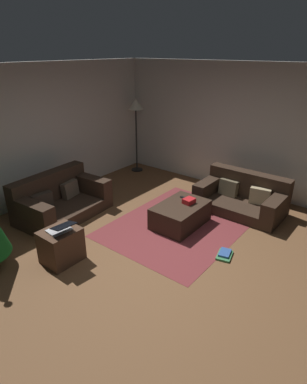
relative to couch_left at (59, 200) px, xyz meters
The scene contains 13 objects.
ground_plane 2.28m from the couch_left, 89.86° to the right, with size 6.40×6.40×0.00m, color brown.
rear_partition 1.35m from the couch_left, 89.64° to the left, with size 6.40×0.12×2.60m, color beige.
corner_partition 4.00m from the couch_left, 35.68° to the right, with size 0.12×6.40×2.60m, color beige.
couch_left is the anchor object (origin of this frame).
couch_right 3.41m from the couch_left, 48.43° to the right, with size 0.91×1.57×0.69m.
ottoman 2.22m from the couch_left, 61.91° to the right, with size 0.98×0.67×0.38m, color #332319.
gift_box 2.36m from the couch_left, 59.88° to the right, with size 0.20×0.16×0.09m, color red.
tv_remote 2.27m from the couch_left, 55.63° to the right, with size 0.05×0.16×0.02m, color black.
side_table 1.50m from the couch_left, 125.84° to the right, with size 0.52×0.44×0.50m, color #4C3323.
laptop 1.57m from the couch_left, 124.81° to the right, with size 0.34×0.41×0.17m.
book_stack 3.09m from the couch_left, 77.44° to the right, with size 0.34×0.27×0.06m.
corner_lamp 2.95m from the couch_left, ahead, with size 0.36×0.36×1.75m.
area_rug 2.24m from the couch_left, 61.91° to the right, with size 2.60×2.00×0.01m, color maroon.
Camera 1 is at (-3.12, -2.40, 2.82)m, focal length 30.29 mm.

